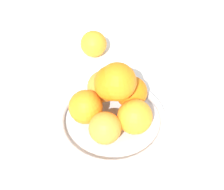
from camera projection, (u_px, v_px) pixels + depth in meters
ground_plane at (112, 124)px, 0.73m from camera, size 4.00×4.00×0.00m
fruit_bowl at (112, 120)px, 0.72m from camera, size 0.25×0.25×0.03m
orange_pile at (113, 98)px, 0.67m from camera, size 0.18×0.19×0.14m
stray_orange at (94, 44)px, 0.88m from camera, size 0.07×0.07×0.07m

